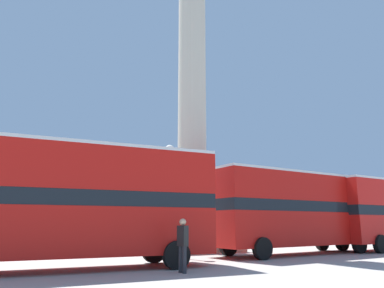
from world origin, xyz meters
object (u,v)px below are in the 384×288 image
(equestrian_statue, at_px, (278,223))
(street_lamp, at_px, (169,187))
(pedestrian_near_lamp, at_px, (183,242))
(bus_b, at_px, (295,209))
(bus_a, at_px, (65,200))
(monument_column, at_px, (192,128))

(equestrian_statue, relative_size, street_lamp, 1.01)
(pedestrian_near_lamp, bearing_deg, bus_b, 109.35)
(bus_b, bearing_deg, pedestrian_near_lamp, -160.61)
(bus_b, bearing_deg, bus_a, -177.90)
(bus_b, height_order, pedestrian_near_lamp, bus_b)
(bus_a, xyz_separation_m, bus_b, (12.24, 1.11, -0.07))
(street_lamp, bearing_deg, pedestrian_near_lamp, -111.24)
(equestrian_statue, distance_m, pedestrian_near_lamp, 22.33)
(monument_column, distance_m, street_lamp, 5.88)
(equestrian_statue, xyz_separation_m, street_lamp, (-14.99, -8.74, 1.82))
(monument_column, xyz_separation_m, equestrian_statue, (11.99, 5.79, -5.93))
(bus_a, bearing_deg, bus_b, 10.01)
(street_lamp, distance_m, pedestrian_near_lamp, 6.43)
(bus_b, relative_size, street_lamp, 1.87)
(bus_b, xyz_separation_m, street_lamp, (-6.63, 1.92, 1.06))
(bus_b, height_order, street_lamp, street_lamp)
(bus_a, height_order, pedestrian_near_lamp, bus_a)
(monument_column, relative_size, bus_b, 2.05)
(equestrian_statue, height_order, street_lamp, equestrian_statue)
(street_lamp, bearing_deg, bus_a, -151.64)
(pedestrian_near_lamp, bearing_deg, monument_column, 145.66)
(monument_column, distance_m, equestrian_statue, 14.58)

